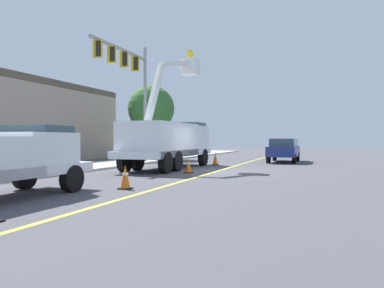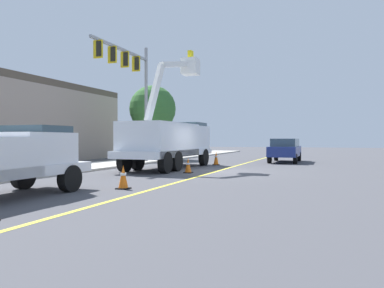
# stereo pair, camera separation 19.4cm
# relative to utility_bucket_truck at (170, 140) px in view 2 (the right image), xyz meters

# --- Properties ---
(ground) EXTENTS (120.00, 120.00, 0.00)m
(ground) POSITION_rel_utility_bucket_truck_xyz_m (-1.05, -3.02, -1.60)
(ground) COLOR #47474C
(sidewalk_far_side) EXTENTS (60.10, 6.53, 0.12)m
(sidewalk_far_side) POSITION_rel_utility_bucket_truck_xyz_m (-0.67, 4.68, -1.54)
(sidewalk_far_side) COLOR #B2ADA3
(sidewalk_far_side) RESTS_ON ground
(lane_centre_stripe) EXTENTS (49.95, 2.61, 0.01)m
(lane_centre_stripe) POSITION_rel_utility_bucket_truck_xyz_m (-1.05, -3.02, -1.60)
(lane_centre_stripe) COLOR yellow
(lane_centre_stripe) RESTS_ON ground
(utility_bucket_truck) EXTENTS (8.31, 3.00, 6.68)m
(utility_bucket_truck) POSITION_rel_utility_bucket_truck_xyz_m (0.00, 0.00, 0.00)
(utility_bucket_truck) COLOR white
(utility_bucket_truck) RESTS_ON ground
(passing_minivan) EXTENTS (4.89, 2.14, 1.69)m
(passing_minivan) POSITION_rel_utility_bucket_truck_xyz_m (7.80, -5.84, -0.63)
(passing_minivan) COLOR navy
(passing_minivan) RESTS_ON ground
(traffic_cone_mid_front) EXTENTS (0.40, 0.40, 0.79)m
(traffic_cone_mid_front) POSITION_rel_utility_bucket_truck_xyz_m (-8.52, -1.71, -1.21)
(traffic_cone_mid_front) COLOR black
(traffic_cone_mid_front) RESTS_ON ground
(traffic_cone_mid_rear) EXTENTS (0.40, 0.40, 0.73)m
(traffic_cone_mid_rear) POSITION_rel_utility_bucket_truck_xyz_m (-2.42, -1.91, -1.25)
(traffic_cone_mid_rear) COLOR black
(traffic_cone_mid_rear) RESTS_ON ground
(traffic_cone_trailing) EXTENTS (0.40, 0.40, 0.87)m
(traffic_cone_trailing) POSITION_rel_utility_bucket_truck_xyz_m (3.41, -1.83, -1.18)
(traffic_cone_trailing) COLOR black
(traffic_cone_trailing) RESTS_ON ground
(traffic_signal_mast) EXTENTS (6.48, 0.77, 8.07)m
(traffic_signal_mast) POSITION_rel_utility_bucket_truck_xyz_m (2.04, 3.53, 4.17)
(traffic_signal_mast) COLOR gray
(traffic_signal_mast) RESTS_ON ground
(street_tree_right) EXTENTS (3.86, 3.86, 6.12)m
(street_tree_right) POSITION_rel_utility_bucket_truck_xyz_m (8.64, 4.94, 2.57)
(street_tree_right) COLOR brown
(street_tree_right) RESTS_ON ground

